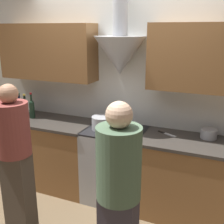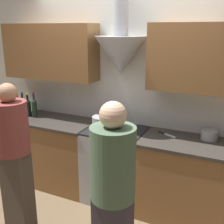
% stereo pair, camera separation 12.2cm
% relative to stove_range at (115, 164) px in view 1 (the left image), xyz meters
% --- Properties ---
extents(ground_plane, '(12.00, 12.00, 0.00)m').
position_rel_stove_range_xyz_m(ground_plane, '(0.00, -0.33, -0.47)').
color(ground_plane, brown).
extents(wall_back, '(8.40, 0.60, 2.60)m').
position_rel_stove_range_xyz_m(wall_back, '(-0.03, 0.26, 1.01)').
color(wall_back, silver).
rests_on(wall_back, ground_plane).
extents(counter_left, '(1.33, 0.62, 0.93)m').
position_rel_stove_range_xyz_m(counter_left, '(-1.01, -0.00, -0.00)').
color(counter_left, brown).
rests_on(counter_left, ground_plane).
extents(counter_right, '(1.14, 0.62, 0.93)m').
position_rel_stove_range_xyz_m(counter_right, '(0.91, -0.00, -0.00)').
color(counter_right, brown).
rests_on(counter_right, ground_plane).
extents(stove_range, '(0.71, 0.60, 0.93)m').
position_rel_stove_range_xyz_m(stove_range, '(0.00, 0.00, 0.00)').
color(stove_range, '#A8AAAF').
rests_on(stove_range, ground_plane).
extents(wine_bottle_0, '(0.07, 0.07, 0.35)m').
position_rel_stove_range_xyz_m(wine_bottle_0, '(-1.58, -0.03, 0.60)').
color(wine_bottle_0, black).
rests_on(wine_bottle_0, counter_left).
extents(wine_bottle_1, '(0.07, 0.07, 0.33)m').
position_rel_stove_range_xyz_m(wine_bottle_1, '(-1.49, -0.02, 0.59)').
color(wine_bottle_1, black).
rests_on(wine_bottle_1, counter_left).
extents(wine_bottle_2, '(0.07, 0.07, 0.32)m').
position_rel_stove_range_xyz_m(wine_bottle_2, '(-1.41, -0.01, 0.59)').
color(wine_bottle_2, black).
rests_on(wine_bottle_2, counter_left).
extents(wine_bottle_3, '(0.08, 0.08, 0.32)m').
position_rel_stove_range_xyz_m(wine_bottle_3, '(-1.32, -0.01, 0.59)').
color(wine_bottle_3, black).
rests_on(wine_bottle_3, counter_left).
extents(wine_bottle_4, '(0.07, 0.07, 0.35)m').
position_rel_stove_range_xyz_m(wine_bottle_4, '(-1.21, -0.01, 0.60)').
color(wine_bottle_4, black).
rests_on(wine_bottle_4, counter_left).
extents(stock_pot, '(0.25, 0.25, 0.16)m').
position_rel_stove_range_xyz_m(stock_pot, '(-0.16, -0.03, 0.54)').
color(stock_pot, '#A8AAAF').
rests_on(stock_pot, stove_range).
extents(mixing_bowl, '(0.21, 0.21, 0.06)m').
position_rel_stove_range_xyz_m(mixing_bowl, '(0.16, -0.01, 0.49)').
color(mixing_bowl, '#A8AAAF').
rests_on(mixing_bowl, stove_range).
extents(saucepan, '(0.18, 0.18, 0.10)m').
position_rel_stove_range_xyz_m(saucepan, '(1.05, 0.16, 0.51)').
color(saucepan, '#A8AAAF').
rests_on(saucepan, counter_right).
extents(chefs_knife, '(0.24, 0.13, 0.01)m').
position_rel_stove_range_xyz_m(chefs_knife, '(0.60, 0.09, 0.46)').
color(chefs_knife, silver).
rests_on(chefs_knife, counter_right).
extents(person_foreground_left, '(0.33, 0.33, 1.61)m').
position_rel_stove_range_xyz_m(person_foreground_left, '(-0.64, -1.00, 0.42)').
color(person_foreground_left, '#473D33').
rests_on(person_foreground_left, ground_plane).
extents(person_foreground_right, '(0.35, 0.35, 1.59)m').
position_rel_stove_range_xyz_m(person_foreground_right, '(0.49, -1.12, 0.41)').
color(person_foreground_right, '#38333D').
rests_on(person_foreground_right, ground_plane).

